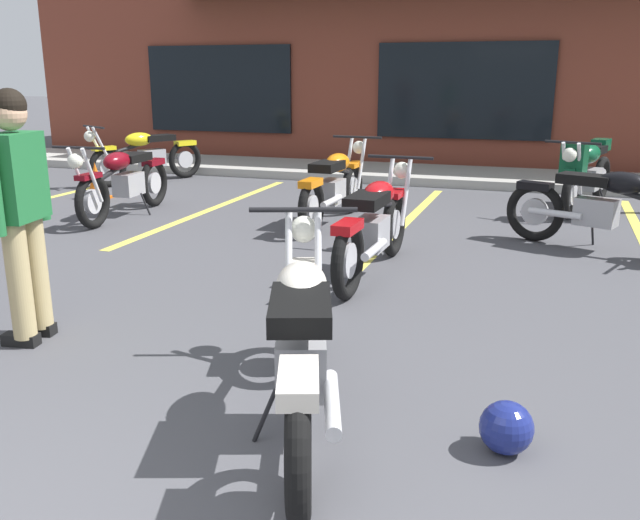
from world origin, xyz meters
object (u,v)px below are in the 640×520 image
at_px(motorcycle_blue_standard, 375,224).
at_px(motorcycle_black_cruiser, 124,181).
at_px(person_in_black_shirt, 19,203).
at_px(motorcycle_green_cafe_racer, 334,185).
at_px(helmet_on_pavement, 506,427).
at_px(motorcycle_orange_scrambler, 146,155).
at_px(motorcycle_cream_vintage, 607,207).
at_px(motorcycle_silver_naked, 587,171).
at_px(motorcycle_foreground_classic, 302,341).
at_px(traffic_cone, 96,181).

bearing_deg(motorcycle_blue_standard, motorcycle_black_cruiser, 157.91).
bearing_deg(person_in_black_shirt, motorcycle_black_cruiser, 115.91).
bearing_deg(person_in_black_shirt, motorcycle_green_cafe_racer, 79.46).
bearing_deg(motorcycle_black_cruiser, helmet_on_pavement, -40.05).
distance_m(motorcycle_blue_standard, motorcycle_orange_scrambler, 6.32).
height_order(motorcycle_green_cafe_racer, person_in_black_shirt, person_in_black_shirt).
height_order(motorcycle_cream_vintage, helmet_on_pavement, motorcycle_cream_vintage).
relative_size(motorcycle_silver_naked, motorcycle_green_cafe_racer, 0.97).
bearing_deg(motorcycle_orange_scrambler, motorcycle_blue_standard, -39.08).
distance_m(motorcycle_foreground_classic, motorcycle_green_cafe_racer, 4.92).
bearing_deg(motorcycle_foreground_classic, person_in_black_shirt, 167.09).
relative_size(motorcycle_foreground_classic, motorcycle_black_cruiser, 0.96).
height_order(motorcycle_foreground_classic, motorcycle_blue_standard, same).
distance_m(motorcycle_orange_scrambler, helmet_on_pavement, 9.17).
bearing_deg(motorcycle_green_cafe_racer, traffic_cone, 173.05).
relative_size(motorcycle_blue_standard, traffic_cone, 3.98).
height_order(motorcycle_black_cruiser, motorcycle_orange_scrambler, same).
bearing_deg(helmet_on_pavement, motorcycle_orange_scrambler, 133.08).
height_order(motorcycle_black_cruiser, traffic_cone, motorcycle_black_cruiser).
height_order(motorcycle_orange_scrambler, helmet_on_pavement, motorcycle_orange_scrambler).
bearing_deg(person_in_black_shirt, motorcycle_foreground_classic, -12.91).
height_order(motorcycle_green_cafe_racer, motorcycle_orange_scrambler, same).
bearing_deg(helmet_on_pavement, person_in_black_shirt, 172.25).
bearing_deg(motorcycle_blue_standard, motorcycle_orange_scrambler, 140.92).
relative_size(motorcycle_black_cruiser, motorcycle_silver_naked, 1.03).
relative_size(motorcycle_silver_naked, motorcycle_cream_vintage, 1.02).
distance_m(motorcycle_foreground_classic, traffic_cone, 7.28).
bearing_deg(motorcycle_foreground_classic, helmet_on_pavement, 3.35).
height_order(motorcycle_blue_standard, motorcycle_orange_scrambler, same).
bearing_deg(motorcycle_black_cruiser, motorcycle_blue_standard, -22.09).
relative_size(motorcycle_foreground_classic, motorcycle_blue_standard, 0.96).
bearing_deg(person_in_black_shirt, motorcycle_cream_vintage, 45.06).
bearing_deg(motorcycle_cream_vintage, motorcycle_orange_scrambler, 160.50).
xyz_separation_m(motorcycle_black_cruiser, motorcycle_cream_vintage, (5.63, 0.07, 0.00)).
relative_size(motorcycle_foreground_classic, helmet_on_pavement, 7.81).
relative_size(motorcycle_orange_scrambler, traffic_cone, 3.65).
bearing_deg(motorcycle_black_cruiser, person_in_black_shirt, -64.09).
bearing_deg(motorcycle_black_cruiser, motorcycle_cream_vintage, 0.69).
height_order(motorcycle_blue_standard, motorcycle_cream_vintage, same).
distance_m(motorcycle_green_cafe_racer, person_in_black_shirt, 4.35).
bearing_deg(helmet_on_pavement, motorcycle_black_cruiser, 139.95).
height_order(motorcycle_blue_standard, helmet_on_pavement, motorcycle_blue_standard).
xyz_separation_m(motorcycle_foreground_classic, motorcycle_cream_vintage, (1.68, 4.30, 0.00)).
xyz_separation_m(motorcycle_silver_naked, traffic_cone, (-6.64, -1.31, -0.27)).
bearing_deg(motorcycle_foreground_classic, motorcycle_cream_vintage, 68.70).
relative_size(motorcycle_silver_naked, helmet_on_pavement, 7.90).
distance_m(motorcycle_black_cruiser, motorcycle_green_cafe_racer, 2.66).
distance_m(motorcycle_foreground_classic, motorcycle_orange_scrambler, 8.55).
bearing_deg(motorcycle_cream_vintage, motorcycle_blue_standard, -142.65).
bearing_deg(helmet_on_pavement, motorcycle_blue_standard, 116.52).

